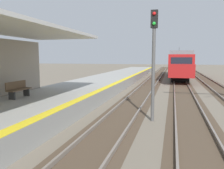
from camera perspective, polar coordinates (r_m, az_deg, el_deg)
station_platform at (r=14.20m, az=-14.25°, el=-3.94°), size 5.00×80.00×0.91m
track_pair_nearest_platform at (r=16.61m, az=6.23°, el=-3.63°), size 2.34×120.00×0.16m
track_pair_middle at (r=16.45m, az=18.04°, el=-4.03°), size 2.34×120.00×0.16m
approaching_train at (r=35.53m, az=16.59°, el=5.10°), size 2.93×19.60×4.76m
rail_signal_post at (r=10.84m, az=10.44°, el=7.49°), size 0.32×0.34×5.20m
platform_bench at (r=13.14m, az=-22.56°, el=-1.02°), size 0.45×1.60×0.88m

